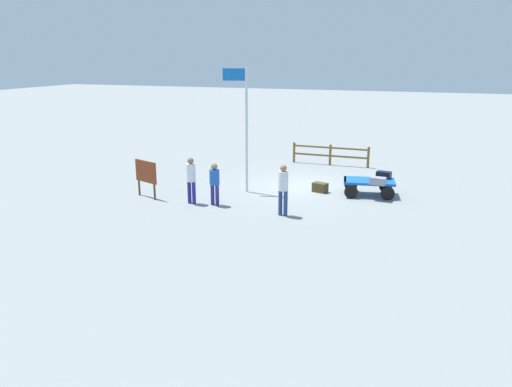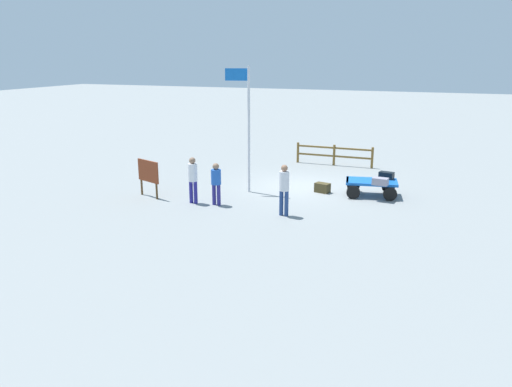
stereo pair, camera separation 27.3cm
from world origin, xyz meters
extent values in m
plane|color=gray|center=(0.00, 0.00, 0.00)|extent=(120.00, 120.00, 0.00)
cube|color=blue|center=(-2.96, 0.38, 0.57)|extent=(2.13, 1.46, 0.10)
cube|color=blue|center=(-2.04, 0.54, 0.57)|extent=(0.27, 1.07, 0.10)
cylinder|color=black|center=(-2.39, 1.07, 0.26)|extent=(0.53, 0.21, 0.52)
cylinder|color=black|center=(-2.18, -0.08, 0.26)|extent=(0.53, 0.21, 0.52)
cylinder|color=black|center=(-3.74, 0.83, 0.26)|extent=(0.53, 0.21, 0.52)
cylinder|color=black|center=(-3.53, -0.32, 0.26)|extent=(0.53, 0.21, 0.52)
cube|color=gray|center=(-3.36, 0.98, 0.75)|extent=(0.60, 0.42, 0.27)
cube|color=black|center=(-3.45, -0.12, 0.75)|extent=(0.61, 0.43, 0.27)
cube|color=#44391D|center=(-1.05, 0.55, 0.19)|extent=(0.65, 0.50, 0.38)
cylinder|color=navy|center=(-0.66, 4.06, 0.45)|extent=(0.14, 0.14, 0.89)
cylinder|color=navy|center=(-0.46, 4.03, 0.45)|extent=(0.14, 0.14, 0.89)
cylinder|color=silver|center=(-0.56, 4.04, 1.23)|extent=(0.39, 0.39, 0.67)
sphere|color=#93674C|center=(-0.56, 4.04, 1.67)|extent=(0.23, 0.23, 0.23)
cylinder|color=navy|center=(2.06, 3.71, 0.39)|extent=(0.14, 0.14, 0.78)
cylinder|color=navy|center=(2.25, 3.69, 0.39)|extent=(0.14, 0.14, 0.78)
cylinder|color=#1F51B0|center=(2.16, 3.70, 1.06)|extent=(0.40, 0.40, 0.55)
sphere|color=#89674F|center=(2.16, 3.70, 1.45)|extent=(0.24, 0.24, 0.24)
cylinder|color=navy|center=(2.96, 3.80, 0.42)|extent=(0.14, 0.14, 0.85)
cylinder|color=navy|center=(3.16, 3.78, 0.42)|extent=(0.14, 0.14, 0.85)
cylinder|color=silver|center=(3.06, 3.79, 1.18)|extent=(0.38, 0.38, 0.66)
sphere|color=#82614B|center=(3.06, 3.79, 1.62)|extent=(0.23, 0.23, 0.23)
cylinder|color=silver|center=(1.73, 1.52, 2.48)|extent=(0.10, 0.10, 4.95)
cube|color=blue|center=(2.23, 1.52, 4.62)|extent=(0.88, 0.24, 0.46)
cylinder|color=#4C3319|center=(4.62, 3.81, 0.30)|extent=(0.08, 0.08, 0.61)
cylinder|color=#4C3319|center=(5.53, 3.45, 0.30)|extent=(0.08, 0.08, 0.61)
cube|color=maroon|center=(5.07, 3.63, 1.03)|extent=(1.15, 0.51, 0.84)
cylinder|color=brown|center=(-2.21, -4.74, 0.52)|extent=(0.12, 0.12, 1.03)
cylinder|color=brown|center=(-0.32, -4.76, 0.52)|extent=(0.12, 0.12, 1.03)
cylinder|color=brown|center=(1.56, -4.79, 0.52)|extent=(0.12, 0.12, 1.03)
cube|color=brown|center=(-0.32, -4.76, 0.88)|extent=(3.77, 0.14, 0.08)
cube|color=brown|center=(-0.32, -4.76, 0.46)|extent=(3.77, 0.14, 0.08)
camera|label=1|loc=(-5.44, 20.17, 5.36)|focal=35.92mm
camera|label=2|loc=(-5.70, 20.07, 5.36)|focal=35.92mm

